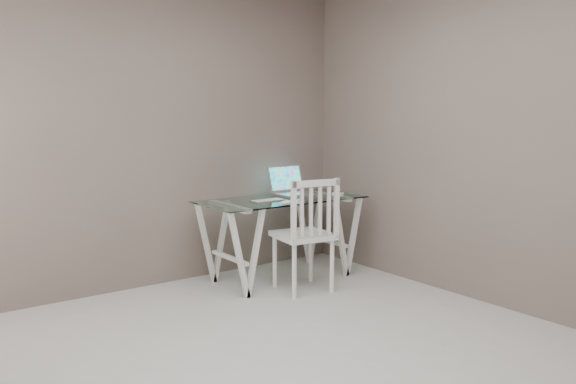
% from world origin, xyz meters
% --- Properties ---
extents(room, '(4.50, 4.52, 2.71)m').
position_xyz_m(room, '(-0.06, 0.02, 1.72)').
color(room, '#B1AEA9').
rests_on(room, ground).
extents(desk, '(1.50, 0.70, 0.75)m').
position_xyz_m(desk, '(1.07, 1.73, 0.38)').
color(desk, silver).
rests_on(desk, ground).
extents(chair, '(0.51, 0.51, 0.98)m').
position_xyz_m(chair, '(1.01, 1.27, 0.54)').
color(chair, white).
rests_on(chair, ground).
extents(laptop, '(0.39, 0.36, 0.27)m').
position_xyz_m(laptop, '(1.33, 1.92, 0.81)').
color(laptop, silver).
rests_on(laptop, desk).
extents(keyboard, '(0.30, 0.13, 0.01)m').
position_xyz_m(keyboard, '(0.89, 1.68, 0.75)').
color(keyboard, silver).
rests_on(keyboard, desk).
extents(mouse, '(0.10, 0.06, 0.03)m').
position_xyz_m(mouse, '(0.91, 1.44, 0.76)').
color(mouse, white).
rests_on(mouse, desk).
extents(phone_dock, '(0.08, 0.08, 0.14)m').
position_xyz_m(phone_dock, '(1.67, 1.64, 0.79)').
color(phone_dock, white).
rests_on(phone_dock, desk).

